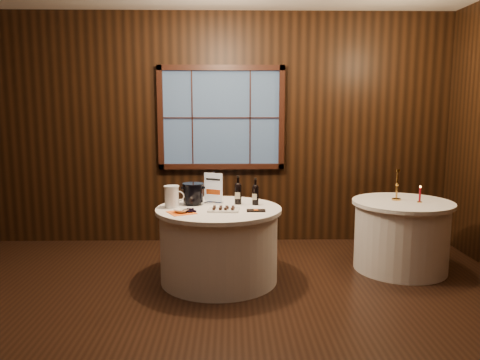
{
  "coord_description": "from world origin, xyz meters",
  "views": [
    {
      "loc": [
        0.13,
        -3.67,
        1.77
      ],
      "look_at": [
        0.22,
        0.9,
        1.07
      ],
      "focal_mm": 35.0,
      "sensor_mm": 36.0,
      "label": 1
    }
  ],
  "objects_px": {
    "cracker_bowl": "(182,211)",
    "port_bottle_left": "(238,192)",
    "chocolate_box": "(256,211)",
    "glass_pitcher": "(172,196)",
    "grape_bunch": "(190,211)",
    "ice_bucket": "(193,193)",
    "brass_candlestick": "(397,189)",
    "port_bottle_right": "(255,193)",
    "side_table": "(401,235)",
    "sign_stand": "(214,193)",
    "chocolate_plate": "(224,209)",
    "main_table": "(219,244)",
    "red_candle": "(420,196)"
  },
  "relations": [
    {
      "from": "sign_stand",
      "to": "chocolate_plate",
      "type": "distance_m",
      "value": 0.38
    },
    {
      "from": "port_bottle_left",
      "to": "brass_candlestick",
      "type": "height_order",
      "value": "brass_candlestick"
    },
    {
      "from": "main_table",
      "to": "chocolate_box",
      "type": "height_order",
      "value": "chocolate_box"
    },
    {
      "from": "side_table",
      "to": "ice_bucket",
      "type": "xyz_separation_m",
      "value": [
        -2.27,
        -0.14,
        0.5
      ]
    },
    {
      "from": "grape_bunch",
      "to": "cracker_bowl",
      "type": "height_order",
      "value": "grape_bunch"
    },
    {
      "from": "port_bottle_left",
      "to": "sign_stand",
      "type": "bearing_deg",
      "value": -177.71
    },
    {
      "from": "chocolate_plate",
      "to": "brass_candlestick",
      "type": "distance_m",
      "value": 1.97
    },
    {
      "from": "grape_bunch",
      "to": "red_candle",
      "type": "relative_size",
      "value": 0.95
    },
    {
      "from": "port_bottle_right",
      "to": "chocolate_plate",
      "type": "height_order",
      "value": "port_bottle_right"
    },
    {
      "from": "ice_bucket",
      "to": "glass_pitcher",
      "type": "xyz_separation_m",
      "value": [
        -0.2,
        -0.14,
        -0.01
      ]
    },
    {
      "from": "grape_bunch",
      "to": "main_table",
      "type": "bearing_deg",
      "value": 40.07
    },
    {
      "from": "side_table",
      "to": "chocolate_box",
      "type": "height_order",
      "value": "chocolate_box"
    },
    {
      "from": "chocolate_box",
      "to": "main_table",
      "type": "bearing_deg",
      "value": 155.81
    },
    {
      "from": "brass_candlestick",
      "to": "main_table",
      "type": "bearing_deg",
      "value": -169.52
    },
    {
      "from": "chocolate_box",
      "to": "cracker_bowl",
      "type": "bearing_deg",
      "value": -174.09
    },
    {
      "from": "cracker_bowl",
      "to": "red_candle",
      "type": "xyz_separation_m",
      "value": [
        2.5,
        0.46,
        0.05
      ]
    },
    {
      "from": "port_bottle_left",
      "to": "ice_bucket",
      "type": "height_order",
      "value": "port_bottle_left"
    },
    {
      "from": "sign_stand",
      "to": "cracker_bowl",
      "type": "bearing_deg",
      "value": -99.88
    },
    {
      "from": "chocolate_box",
      "to": "grape_bunch",
      "type": "xyz_separation_m",
      "value": [
        -0.64,
        -0.05,
        0.01
      ]
    },
    {
      "from": "side_table",
      "to": "glass_pitcher",
      "type": "xyz_separation_m",
      "value": [
        -2.48,
        -0.28,
        0.5
      ]
    },
    {
      "from": "main_table",
      "to": "side_table",
      "type": "relative_size",
      "value": 1.19
    },
    {
      "from": "ice_bucket",
      "to": "glass_pitcher",
      "type": "bearing_deg",
      "value": -145.17
    },
    {
      "from": "ice_bucket",
      "to": "brass_candlestick",
      "type": "relative_size",
      "value": 0.66
    },
    {
      "from": "grape_bunch",
      "to": "port_bottle_left",
      "type": "bearing_deg",
      "value": 40.55
    },
    {
      "from": "grape_bunch",
      "to": "glass_pitcher",
      "type": "height_order",
      "value": "glass_pitcher"
    },
    {
      "from": "main_table",
      "to": "chocolate_plate",
      "type": "height_order",
      "value": "chocolate_plate"
    },
    {
      "from": "chocolate_plate",
      "to": "brass_candlestick",
      "type": "height_order",
      "value": "brass_candlestick"
    },
    {
      "from": "side_table",
      "to": "sign_stand",
      "type": "distance_m",
      "value": 2.12
    },
    {
      "from": "grape_bunch",
      "to": "cracker_bowl",
      "type": "relative_size",
      "value": 1.23
    },
    {
      "from": "chocolate_box",
      "to": "grape_bunch",
      "type": "distance_m",
      "value": 0.64
    },
    {
      "from": "side_table",
      "to": "port_bottle_left",
      "type": "bearing_deg",
      "value": -176.02
    },
    {
      "from": "main_table",
      "to": "sign_stand",
      "type": "xyz_separation_m",
      "value": [
        -0.06,
        0.2,
        0.5
      ]
    },
    {
      "from": "sign_stand",
      "to": "brass_candlestick",
      "type": "height_order",
      "value": "brass_candlestick"
    },
    {
      "from": "chocolate_box",
      "to": "glass_pitcher",
      "type": "height_order",
      "value": "glass_pitcher"
    },
    {
      "from": "side_table",
      "to": "chocolate_plate",
      "type": "height_order",
      "value": "chocolate_plate"
    },
    {
      "from": "port_bottle_left",
      "to": "chocolate_box",
      "type": "height_order",
      "value": "port_bottle_left"
    },
    {
      "from": "glass_pitcher",
      "to": "red_candle",
      "type": "relative_size",
      "value": 1.22
    },
    {
      "from": "port_bottle_right",
      "to": "sign_stand",
      "type": "bearing_deg",
      "value": -169.1
    },
    {
      "from": "port_bottle_right",
      "to": "grape_bunch",
      "type": "relative_size",
      "value": 1.63
    },
    {
      "from": "cracker_bowl",
      "to": "port_bottle_left",
      "type": "bearing_deg",
      "value": 36.46
    },
    {
      "from": "chocolate_box",
      "to": "brass_candlestick",
      "type": "xyz_separation_m",
      "value": [
        1.58,
        0.54,
        0.12
      ]
    },
    {
      "from": "port_bottle_right",
      "to": "chocolate_plate",
      "type": "relative_size",
      "value": 0.89
    },
    {
      "from": "sign_stand",
      "to": "ice_bucket",
      "type": "distance_m",
      "value": 0.22
    },
    {
      "from": "brass_candlestick",
      "to": "port_bottle_right",
      "type": "bearing_deg",
      "value": -171.72
    },
    {
      "from": "port_bottle_left",
      "to": "brass_candlestick",
      "type": "bearing_deg",
      "value": 14.21
    },
    {
      "from": "port_bottle_right",
      "to": "ice_bucket",
      "type": "bearing_deg",
      "value": -162.63
    },
    {
      "from": "side_table",
      "to": "brass_candlestick",
      "type": "xyz_separation_m",
      "value": [
        -0.05,
        0.06,
        0.51
      ]
    },
    {
      "from": "port_bottle_right",
      "to": "glass_pitcher",
      "type": "height_order",
      "value": "port_bottle_right"
    },
    {
      "from": "main_table",
      "to": "ice_bucket",
      "type": "relative_size",
      "value": 5.65
    },
    {
      "from": "ice_bucket",
      "to": "glass_pitcher",
      "type": "distance_m",
      "value": 0.25
    }
  ]
}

